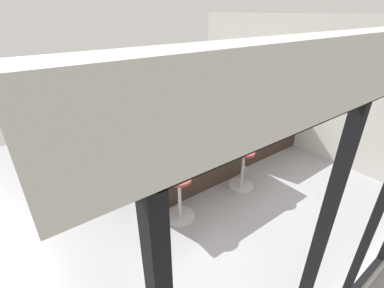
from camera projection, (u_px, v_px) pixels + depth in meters
ground_plane at (199, 177)px, 4.98m from camera, size 7.39×7.39×0.00m
interior_partition_left at (294, 83)px, 5.76m from camera, size 0.15×5.68×2.73m
sink_cabinet at (277, 126)px, 5.99m from camera, size 2.57×0.60×1.19m
oven_range at (227, 108)px, 7.16m from camera, size 0.60×0.61×0.88m
kitchen_island at (189, 159)px, 4.62m from camera, size 2.08×0.99×0.95m
stool_by_window at (242, 170)px, 4.56m from camera, size 0.44×0.44×0.71m
stool_middle at (180, 199)px, 3.86m from camera, size 0.44×0.44×0.71m
cutting_board at (192, 131)px, 4.52m from camera, size 0.36×0.24×0.02m
apple_green at (192, 129)px, 4.44m from camera, size 0.08×0.08×0.08m
apple_red at (189, 127)px, 4.53m from camera, size 0.08×0.08×0.08m
apple_yellow at (197, 125)px, 4.60m from camera, size 0.08×0.08×0.08m
water_bottle at (155, 139)px, 3.96m from camera, size 0.06×0.06×0.31m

